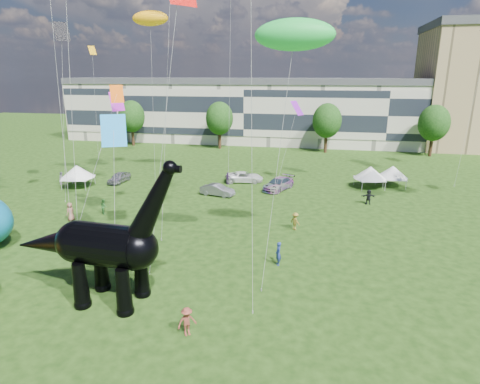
# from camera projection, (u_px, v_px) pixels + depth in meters

# --- Properties ---
(ground) EXTENTS (220.00, 220.00, 0.00)m
(ground) POSITION_uv_depth(u_px,v_px,m) (198.00, 301.00, 25.50)
(ground) COLOR #16330C
(ground) RESTS_ON ground
(terrace_row) EXTENTS (78.00, 11.00, 12.00)m
(terrace_row) POSITION_uv_depth(u_px,v_px,m) (249.00, 113.00, 83.61)
(terrace_row) COLOR beige
(terrace_row) RESTS_ON ground
(tree_far_left) EXTENTS (5.20, 5.20, 9.44)m
(tree_far_left) POSITION_uv_depth(u_px,v_px,m) (131.00, 114.00, 79.26)
(tree_far_left) COLOR #382314
(tree_far_left) RESTS_ON ground
(tree_mid_left) EXTENTS (5.20, 5.20, 9.44)m
(tree_mid_left) POSITION_uv_depth(u_px,v_px,m) (219.00, 116.00, 75.83)
(tree_mid_left) COLOR #382314
(tree_mid_left) RESTS_ON ground
(tree_mid_right) EXTENTS (5.20, 5.20, 9.44)m
(tree_mid_right) POSITION_uv_depth(u_px,v_px,m) (327.00, 118.00, 72.01)
(tree_mid_right) COLOR #382314
(tree_mid_right) RESTS_ON ground
(tree_far_right) EXTENTS (5.20, 5.20, 9.44)m
(tree_far_right) POSITION_uv_depth(u_px,v_px,m) (434.00, 120.00, 68.58)
(tree_far_right) COLOR #382314
(tree_far_right) RESTS_ON ground
(dinosaur_sculpture) EXTENTS (11.90, 3.42, 9.72)m
(dinosaur_sculpture) POSITION_uv_depth(u_px,v_px,m) (101.00, 247.00, 24.67)
(dinosaur_sculpture) COLOR black
(dinosaur_sculpture) RESTS_ON ground
(car_silver) EXTENTS (1.82, 4.13, 1.38)m
(car_silver) POSITION_uv_depth(u_px,v_px,m) (119.00, 178.00, 53.12)
(car_silver) COLOR #B5B5BA
(car_silver) RESTS_ON ground
(car_grey) EXTENTS (4.30, 2.25, 1.35)m
(car_grey) POSITION_uv_depth(u_px,v_px,m) (217.00, 190.00, 47.47)
(car_grey) COLOR slate
(car_grey) RESTS_ON ground
(car_white) EXTENTS (5.28, 3.09, 1.38)m
(car_white) POSITION_uv_depth(u_px,v_px,m) (244.00, 177.00, 53.40)
(car_white) COLOR white
(car_white) RESTS_ON ground
(car_dark) EXTENTS (4.08, 5.63, 1.51)m
(car_dark) POSITION_uv_depth(u_px,v_px,m) (279.00, 184.00, 49.85)
(car_dark) COLOR #595960
(car_dark) RESTS_ON ground
(gazebo_near) EXTENTS (4.20, 4.20, 2.65)m
(gazebo_near) POSITION_uv_depth(u_px,v_px,m) (393.00, 172.00, 51.16)
(gazebo_near) COLOR silver
(gazebo_near) RESTS_ON ground
(gazebo_far) EXTENTS (4.86, 4.86, 2.77)m
(gazebo_far) POSITION_uv_depth(u_px,v_px,m) (370.00, 173.00, 50.41)
(gazebo_far) COLOR silver
(gazebo_far) RESTS_ON ground
(gazebo_left) EXTENTS (4.71, 4.71, 2.86)m
(gazebo_left) POSITION_uv_depth(u_px,v_px,m) (77.00, 172.00, 50.71)
(gazebo_left) COLOR white
(gazebo_left) RESTS_ON ground
(visitors) EXTENTS (39.51, 32.13, 1.84)m
(visitors) POSITION_uv_depth(u_px,v_px,m) (199.00, 215.00, 38.67)
(visitors) COLOR #953F25
(visitors) RESTS_ON ground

